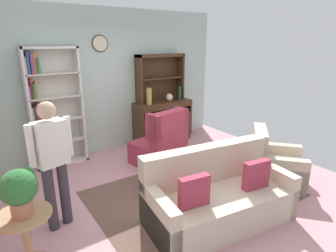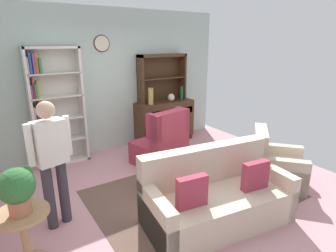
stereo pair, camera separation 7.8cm
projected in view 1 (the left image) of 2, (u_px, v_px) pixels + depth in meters
name	position (u px, v px, depth m)	size (l,w,h in m)	color
ground_plane	(170.00, 190.00, 4.27)	(5.40, 4.60, 0.02)	#C68C93
wall_back	(110.00, 82.00, 5.53)	(5.00, 0.09, 2.80)	#ADC1B7
area_rug	(192.00, 194.00, 4.13)	(2.85, 2.03, 0.01)	brown
bookshelf	(51.00, 109.00, 4.85)	(0.90, 0.30, 2.10)	silver
sideboard	(163.00, 119.00, 6.17)	(1.30, 0.45, 0.92)	#422816
sideboard_hutch	(160.00, 71.00, 5.95)	(1.10, 0.26, 1.00)	#422816
vase_tall	(149.00, 96.00, 5.72)	(0.11, 0.11, 0.34)	tan
vase_round	(169.00, 97.00, 6.04)	(0.15, 0.15, 0.17)	beige
bottle_wine	(180.00, 93.00, 6.14)	(0.07, 0.07, 0.31)	#194223
couch_floral	(217.00, 197.00, 3.47)	(1.90, 1.08, 0.90)	beige
armchair_floral	(274.00, 166.00, 4.39)	(1.08, 1.08, 0.88)	beige
wingback_chair	(161.00, 145.00, 4.99)	(0.92, 0.94, 1.05)	#A33347
plant_stand	(27.00, 235.00, 2.70)	(0.52, 0.52, 0.61)	#A87F56
potted_plant_large	(19.00, 190.00, 2.54)	(0.34, 0.34, 0.47)	#AD6B4C
person_reading	(53.00, 157.00, 3.17)	(0.52, 0.28, 1.56)	#38333D
coffee_table	(174.00, 168.00, 4.16)	(0.80, 0.50, 0.42)	#422816
book_stack	(174.00, 165.00, 4.06)	(0.20, 0.13, 0.05)	#3F3833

